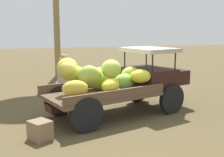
{
  "coord_description": "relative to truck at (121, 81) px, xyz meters",
  "views": [
    {
      "loc": [
        -2.04,
        -7.66,
        2.44
      ],
      "look_at": [
        0.2,
        -0.1,
        1.07
      ],
      "focal_mm": 46.13,
      "sensor_mm": 36.0,
      "label": 1
    }
  ],
  "objects": [
    {
      "name": "ground_plane",
      "position": [
        -0.52,
        -0.01,
        -0.96
      ],
      "size": [
        60.0,
        60.0,
        0.0
      ],
      "primitive_type": "plane",
      "color": "brown"
    },
    {
      "name": "truck",
      "position": [
        0.0,
        0.0,
        0.0
      ],
      "size": [
        4.66,
        2.79,
        1.87
      ],
      "rotation": [
        0.0,
        0.0,
        0.3
      ],
      "color": "black",
      "rests_on": "ground"
    },
    {
      "name": "farmer",
      "position": [
        -1.49,
        0.85,
        -0.01
      ],
      "size": [
        0.52,
        0.49,
        1.67
      ],
      "rotation": [
        0.0,
        0.0,
        -1.37
      ],
      "color": "#816753",
      "rests_on": "ground"
    },
    {
      "name": "wooden_crate",
      "position": [
        -2.35,
        -1.38,
        -0.75
      ],
      "size": [
        0.59,
        0.61,
        0.43
      ],
      "primitive_type": "cube",
      "rotation": [
        0.0,
        0.0,
        2.11
      ],
      "color": "#83684B",
      "rests_on": "ground"
    }
  ]
}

